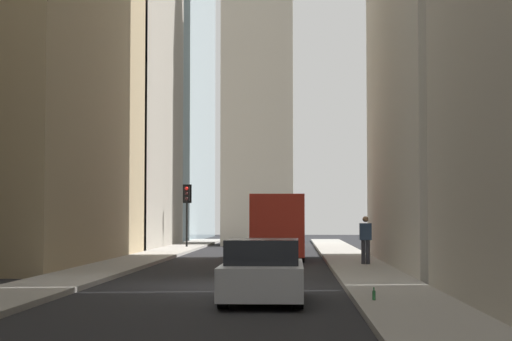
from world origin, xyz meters
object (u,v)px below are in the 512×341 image
(delivery_truck, at_px, (278,227))
(discarded_bottle, at_px, (374,295))
(sedan_silver, at_px, (263,273))
(traffic_light_midblock, at_px, (187,201))
(pedestrian, at_px, (366,238))

(delivery_truck, bearing_deg, discarded_bottle, -173.22)
(sedan_silver, xyz_separation_m, traffic_light_midblock, (32.16, 5.63, 2.17))
(sedan_silver, distance_m, pedestrian, 13.90)
(pedestrian, xyz_separation_m, discarded_bottle, (-14.24, 0.97, -0.87))
(traffic_light_midblock, xyz_separation_m, pedestrian, (-18.67, -8.99, -1.71))
(pedestrian, bearing_deg, traffic_light_midblock, 25.72)
(discarded_bottle, bearing_deg, pedestrian, -3.90)
(delivery_truck, distance_m, discarded_bottle, 20.30)
(pedestrian, bearing_deg, delivery_truck, 29.75)
(discarded_bottle, bearing_deg, traffic_light_midblock, 13.70)
(delivery_truck, height_order, traffic_light_midblock, traffic_light_midblock)
(traffic_light_midblock, height_order, pedestrian, traffic_light_midblock)
(sedan_silver, height_order, traffic_light_midblock, traffic_light_midblock)
(delivery_truck, xyz_separation_m, traffic_light_midblock, (12.78, 5.63, 1.37))
(delivery_truck, bearing_deg, sedan_silver, 180.00)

